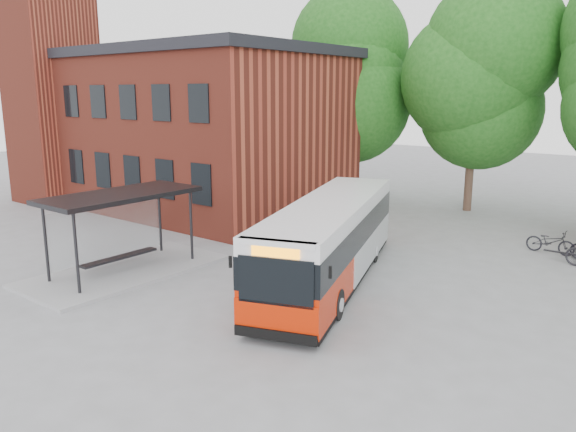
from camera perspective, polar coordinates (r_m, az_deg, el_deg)
The scene contains 8 objects.
ground at distance 18.18m, azimuth -5.14°, elevation -7.70°, with size 100.00×100.00×0.00m, color slate.
station_building at distance 32.78m, azimuth -11.12°, elevation 8.73°, with size 18.40×10.40×8.50m, color maroon, non-canonical shape.
clock_tower at distance 35.46m, azimuth -23.24°, elevation 16.10°, with size 5.20×5.20×18.20m, color maroon, non-canonical shape.
bus_shelter at distance 20.43m, azimuth -16.41°, elevation -1.65°, with size 3.60×7.00×2.90m, color #242427, non-canonical shape.
tree_0 at distance 33.48m, azimuth 6.26°, elevation 11.10°, with size 7.92×7.92×11.00m, color #184C14, non-canonical shape.
tree_1 at distance 31.29m, azimuth 18.34°, elevation 9.92°, with size 7.92×7.92×10.40m, color #184C14, non-canonical shape.
city_bus at distance 18.76m, azimuth 4.32°, elevation -2.63°, with size 2.31×10.85×2.76m, color red, non-canonical shape.
bicycle_0 at distance 24.48m, azimuth 25.11°, elevation -2.37°, with size 0.64×1.83×0.96m, color black.
Camera 1 is at (11.79, -12.35, 6.25)m, focal length 35.00 mm.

